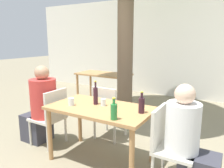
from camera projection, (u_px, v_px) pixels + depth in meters
The scene contains 14 objects.
ground_plane at pixel (101, 160), 2.99m from camera, with size 30.00×30.00×0.00m, color gray.
cafe_building_wall at pixel (179, 47), 6.02m from camera, with size 10.00×0.08×2.80m.
dining_table_front at pixel (100, 114), 2.85m from camera, with size 1.34×0.76×0.77m.
dining_table_back at pixel (103, 77), 5.62m from camera, with size 1.37×0.70×0.77m.
patio_chair_0 at pixel (51, 114), 3.34m from camera, with size 0.44×0.44×0.89m.
patio_chair_1 at pixel (168, 142), 2.44m from camera, with size 0.44×0.44×0.89m.
patio_chair_2 at pixel (108, 110), 3.54m from camera, with size 0.44×0.44×0.89m.
person_seated_0 at pixel (41, 108), 3.43m from camera, with size 0.60×0.40×1.24m.
person_seated_1 at pixel (190, 144), 2.32m from camera, with size 0.58×0.36×1.18m.
wine_bottle_0 at pixel (142, 105), 2.58m from camera, with size 0.07×0.07×0.26m.
green_bottle_1 at pixel (114, 111), 2.37m from camera, with size 0.08×0.08×0.25m.
wine_bottle_2 at pixel (96, 95), 2.92m from camera, with size 0.06×0.06×0.32m.
drinking_glass_0 at pixel (71, 102), 2.89m from camera, with size 0.08×0.08×0.10m.
drinking_glass_1 at pixel (103, 102), 2.87m from camera, with size 0.07×0.07×0.10m.
Camera 1 is at (1.51, -2.26, 1.63)m, focal length 35.00 mm.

